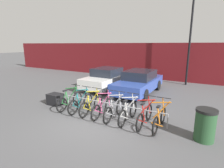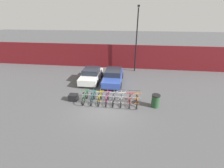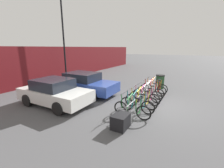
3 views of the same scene
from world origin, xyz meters
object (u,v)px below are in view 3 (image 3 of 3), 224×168
Objects in this scene: bike_rack at (143,94)px; bicycle_green at (132,109)px; car_blue at (84,83)px; bicycle_pink at (144,97)px; bicycle_orange at (155,87)px; bicycle_silver at (147,95)px; car_white at (55,92)px; bicycle_teal at (137,105)px; bicycle_yellow at (141,101)px; cargo_crate at (120,121)px; lamp_post at (63,34)px; bicycle_red at (153,89)px; trash_bin at (160,81)px; bicycle_white at (150,92)px.

bike_rack is 2.77× the size of bicycle_green.
car_blue is at bearing 93.59° from bike_rack.
bicycle_pink is 2.36m from bicycle_orange.
car_white reaches higher than bicycle_silver.
bicycle_green is 0.65m from bicycle_teal.
bicycle_green is 1.00× the size of bicycle_yellow.
bicycle_yellow is 1.00× the size of bicycle_pink.
car_blue reaches higher than bike_rack.
bicycle_pink is 2.44× the size of cargo_crate.
bicycle_orange reaches higher than bike_rack.
car_blue is at bearing 82.79° from bicycle_yellow.
bike_rack is 3.99m from car_blue.
car_white is at bearing 123.08° from bike_rack.
car_blue reaches higher than bicycle_orange.
car_white is 5.61× the size of cargo_crate.
car_white is 0.52× the size of lamp_post.
car_blue is 0.60× the size of lamp_post.
bike_rack is at bearing 6.90° from bicycle_teal.
lamp_post is 10.68× the size of cargo_crate.
bicycle_red is 4.67m from cargo_crate.
trash_bin is (3.24, -0.06, 0.14)m from bicycle_silver.
car_blue is at bearing 100.98° from bicycle_silver.
bicycle_red is at bearing -3.87° from bicycle_white.
bike_rack is 4.59× the size of trash_bin.
bike_rack is 6.76× the size of cargo_crate.
bicycle_silver is 5.06m from car_white.
bicycle_red is at bearing -0.65° from cargo_crate.
bicycle_green and bicycle_teal have the same top height.
bicycle_green is at bearing -176.24° from bicycle_silver.
car_blue is at bearing 119.77° from bicycle_orange.
bicycle_silver and bicycle_red have the same top height.
lamp_post is 8.93m from trash_bin.
bicycle_silver is 8.97m from lamp_post.
bicycle_pink is 0.44× the size of car_white.
bicycle_orange is 0.23× the size of lamp_post.
bicycle_yellow is at bearing 178.30° from bicycle_red.
cargo_crate is (-2.85, 0.05, -0.10)m from bicycle_pink.
bicycle_teal is 0.38× the size of car_blue.
bicycle_green is at bearing -2.94° from cargo_crate.
car_blue reaches higher than bicycle_pink.
lamp_post is at bearing 71.41° from bicycle_yellow.
trash_bin is at bearing 2.62° from bicycle_silver.
bicycle_silver is at bearing 1.18° from bicycle_yellow.
bicycle_white and bicycle_orange have the same top height.
bicycle_teal is 1.68m from cargo_crate.
car_blue reaches higher than trash_bin.
bicycle_yellow is at bearing -67.17° from car_white.
bicycle_green is 4.19m from car_white.
bicycle_orange is at bearing -4.06° from bike_rack.
car_blue is (1.84, 4.13, 0.31)m from bicycle_green.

